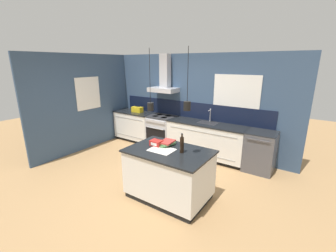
% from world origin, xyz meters
% --- Properties ---
extents(ground_plane, '(16.00, 16.00, 0.00)m').
position_xyz_m(ground_plane, '(0.00, 0.00, 0.00)').
color(ground_plane, '#A87F51').
rests_on(ground_plane, ground).
extents(wall_back, '(5.60, 2.50, 2.60)m').
position_xyz_m(wall_back, '(-0.04, 2.00, 1.35)').
color(wall_back, '#354C6B').
rests_on(wall_back, ground_plane).
extents(wall_left, '(0.08, 3.80, 2.60)m').
position_xyz_m(wall_left, '(-2.43, 0.70, 1.30)').
color(wall_left, '#354C6B').
rests_on(wall_left, ground_plane).
extents(counter_run_left, '(1.29, 0.64, 0.91)m').
position_xyz_m(counter_run_left, '(-1.73, 1.69, 0.46)').
color(counter_run_left, black).
rests_on(counter_run_left, ground_plane).
extents(counter_run_sink, '(2.03, 0.64, 1.25)m').
position_xyz_m(counter_run_sink, '(0.67, 1.69, 0.46)').
color(counter_run_sink, black).
rests_on(counter_run_sink, ground_plane).
extents(oven_range, '(0.76, 0.66, 0.91)m').
position_xyz_m(oven_range, '(-0.71, 1.69, 0.46)').
color(oven_range, '#B5B5BA').
rests_on(oven_range, ground_plane).
extents(dishwasher, '(0.62, 0.65, 0.91)m').
position_xyz_m(dishwasher, '(1.99, 1.69, 0.46)').
color(dishwasher, '#4C4C51').
rests_on(dishwasher, ground_plane).
extents(kitchen_island, '(1.45, 0.97, 0.91)m').
position_xyz_m(kitchen_island, '(0.89, -0.33, 0.46)').
color(kitchen_island, black).
rests_on(kitchen_island, ground_plane).
extents(bottle_on_island, '(0.07, 0.07, 0.34)m').
position_xyz_m(bottle_on_island, '(1.12, -0.29, 1.05)').
color(bottle_on_island, black).
rests_on(bottle_on_island, kitchen_island).
extents(book_stack, '(0.29, 0.35, 0.08)m').
position_xyz_m(book_stack, '(0.71, -0.15, 0.95)').
color(book_stack, '#4C7F4C').
rests_on(book_stack, kitchen_island).
extents(red_supply_box, '(0.21, 0.16, 0.10)m').
position_xyz_m(red_supply_box, '(0.57, -0.27, 0.96)').
color(red_supply_box, red).
rests_on(red_supply_box, kitchen_island).
extents(paper_pile, '(0.43, 0.35, 0.01)m').
position_xyz_m(paper_pile, '(0.78, -0.39, 0.91)').
color(paper_pile, silver).
rests_on(paper_pile, kitchen_island).
extents(yellow_toolbox, '(0.34, 0.18, 0.19)m').
position_xyz_m(yellow_toolbox, '(-1.63, 1.69, 0.99)').
color(yellow_toolbox, gold).
rests_on(yellow_toolbox, counter_run_left).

